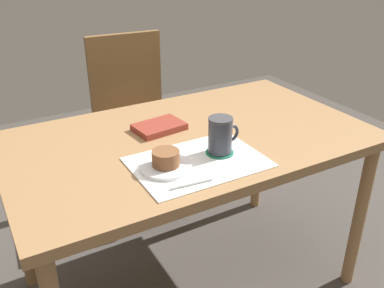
{
  "coord_description": "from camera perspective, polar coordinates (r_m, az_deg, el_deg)",
  "views": [
    {
      "loc": [
        -0.68,
        -1.23,
        1.37
      ],
      "look_at": [
        -0.08,
        -0.15,
        0.75
      ],
      "focal_mm": 40.0,
      "sensor_mm": 36.0,
      "label": 1
    }
  ],
  "objects": [
    {
      "name": "ground_plane",
      "position": [
        1.97,
        -0.28,
        -17.95
      ],
      "size": [
        4.4,
        4.4,
        0.02
      ],
      "primitive_type": "cube",
      "color": "#47423D"
    },
    {
      "name": "dining_table",
      "position": [
        1.59,
        -0.33,
        -1.21
      ],
      "size": [
        1.31,
        0.77,
        0.7
      ],
      "color": "#997047",
      "rests_on": "ground_plane"
    },
    {
      "name": "wooden_chair",
      "position": [
        2.26,
        -7.64,
        3.49
      ],
      "size": [
        0.45,
        0.45,
        0.91
      ],
      "rotation": [
        0.0,
        0.0,
        3.07
      ],
      "color": "brown",
      "rests_on": "ground_plane"
    },
    {
      "name": "placemat",
      "position": [
        1.37,
        0.82,
        -2.44
      ],
      "size": [
        0.42,
        0.3,
        0.0
      ],
      "primitive_type": "cube",
      "color": "white",
      "rests_on": "dining_table"
    },
    {
      "name": "pastry_plate",
      "position": [
        1.33,
        -3.48,
        -3.03
      ],
      "size": [
        0.16,
        0.16,
        0.01
      ],
      "primitive_type": "cylinder",
      "color": "white",
      "rests_on": "placemat"
    },
    {
      "name": "pastry",
      "position": [
        1.32,
        -3.52,
        -1.88
      ],
      "size": [
        0.09,
        0.09,
        0.05
      ],
      "primitive_type": "cylinder",
      "color": "brown",
      "rests_on": "pastry_plate"
    },
    {
      "name": "coffee_coaster",
      "position": [
        1.43,
        3.71,
        -1.12
      ],
      "size": [
        0.09,
        0.09,
        0.0
      ],
      "primitive_type": "cylinder",
      "color": "#196B4C",
      "rests_on": "placemat"
    },
    {
      "name": "coffee_mug",
      "position": [
        1.4,
        3.86,
        1.21
      ],
      "size": [
        0.11,
        0.08,
        0.12
      ],
      "color": "#2D333D",
      "rests_on": "coffee_coaster"
    },
    {
      "name": "teaspoon",
      "position": [
        1.25,
        -0.06,
        -5.32
      ],
      "size": [
        0.13,
        0.02,
        0.01
      ],
      "primitive_type": "cylinder",
      "rotation": [
        0.0,
        1.57,
        -0.1
      ],
      "color": "silver",
      "rests_on": "placemat"
    },
    {
      "name": "small_book",
      "position": [
        1.6,
        -4.4,
        2.29
      ],
      "size": [
        0.19,
        0.14,
        0.02
      ],
      "primitive_type": "cube",
      "rotation": [
        0.0,
        0.0,
        0.12
      ],
      "color": "maroon",
      "rests_on": "dining_table"
    }
  ]
}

